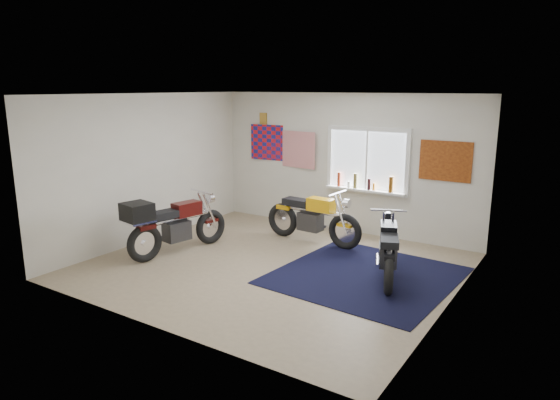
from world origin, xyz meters
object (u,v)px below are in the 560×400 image
Objects in this scene: maroon_tourer at (171,224)px; navy_rug at (365,275)px; yellow_triumph at (312,219)px; black_chrome_bike at (388,251)px.

navy_rug is at bearing -64.22° from maroon_tourer.
maroon_tourer reaches higher than yellow_triumph.
black_chrome_bike is (0.29, 0.12, 0.41)m from navy_rug.
maroon_tourer reaches higher than navy_rug.
navy_rug is 1.89m from yellow_triumph.
navy_rug is 3.36m from maroon_tourer.
yellow_triumph is at bearing 40.65° from black_chrome_bike.
maroon_tourer is (-1.68, -1.91, 0.09)m from yellow_triumph.
yellow_triumph is at bearing -30.78° from maroon_tourer.
black_chrome_bike is at bearing -23.99° from yellow_triumph.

